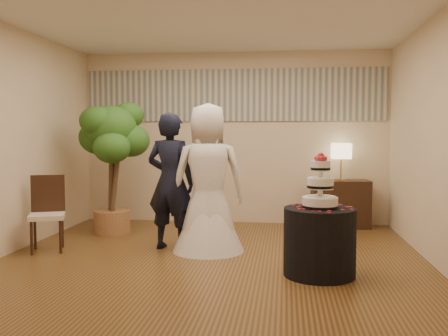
# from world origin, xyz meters

# --- Properties ---
(floor) EXTENTS (5.00, 5.00, 0.00)m
(floor) POSITION_xyz_m (0.00, 0.00, 0.00)
(floor) COLOR brown
(floor) RESTS_ON ground
(ceiling) EXTENTS (5.00, 5.00, 0.00)m
(ceiling) POSITION_xyz_m (0.00, 0.00, 2.80)
(ceiling) COLOR white
(ceiling) RESTS_ON wall_back
(wall_back) EXTENTS (5.00, 0.06, 2.80)m
(wall_back) POSITION_xyz_m (0.00, 2.50, 1.40)
(wall_back) COLOR beige
(wall_back) RESTS_ON ground
(wall_front) EXTENTS (5.00, 0.06, 2.80)m
(wall_front) POSITION_xyz_m (0.00, -2.50, 1.40)
(wall_front) COLOR beige
(wall_front) RESTS_ON ground
(wall_left) EXTENTS (0.06, 5.00, 2.80)m
(wall_left) POSITION_xyz_m (-2.50, 0.00, 1.40)
(wall_left) COLOR beige
(wall_left) RESTS_ON ground
(wall_right) EXTENTS (0.06, 5.00, 2.80)m
(wall_right) POSITION_xyz_m (2.50, 0.00, 1.40)
(wall_right) COLOR beige
(wall_right) RESTS_ON ground
(mural_border) EXTENTS (4.90, 0.02, 0.85)m
(mural_border) POSITION_xyz_m (0.00, 2.48, 2.10)
(mural_border) COLOR #A3A293
(mural_border) RESTS_ON wall_back
(groom) EXTENTS (0.71, 0.54, 1.74)m
(groom) POSITION_xyz_m (-0.59, 0.47, 0.87)
(groom) COLOR black
(groom) RESTS_ON floor
(bride) EXTENTS (1.08, 1.08, 1.85)m
(bride) POSITION_xyz_m (-0.10, 0.43, 0.93)
(bride) COLOR white
(bride) RESTS_ON floor
(cake_table) EXTENTS (0.87, 0.87, 0.71)m
(cake_table) POSITION_xyz_m (1.21, -0.51, 0.35)
(cake_table) COLOR black
(cake_table) RESTS_ON floor
(wedding_cake) EXTENTS (0.37, 0.37, 0.57)m
(wedding_cake) POSITION_xyz_m (1.21, -0.51, 0.99)
(wedding_cake) COLOR white
(wedding_cake) RESTS_ON cake_table
(console) EXTENTS (0.92, 0.46, 0.74)m
(console) POSITION_xyz_m (1.72, 2.24, 0.37)
(console) COLOR black
(console) RESTS_ON floor
(table_lamp) EXTENTS (0.29, 0.29, 0.58)m
(table_lamp) POSITION_xyz_m (1.72, 2.24, 1.03)
(table_lamp) COLOR beige
(table_lamp) RESTS_ON console
(ficus_tree) EXTENTS (1.18, 1.18, 1.98)m
(ficus_tree) POSITION_xyz_m (-1.69, 1.36, 0.99)
(ficus_tree) COLOR #30631F
(ficus_tree) RESTS_ON floor
(side_chair) EXTENTS (0.57, 0.58, 0.95)m
(side_chair) POSITION_xyz_m (-2.10, 0.16, 0.47)
(side_chair) COLOR black
(side_chair) RESTS_ON floor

